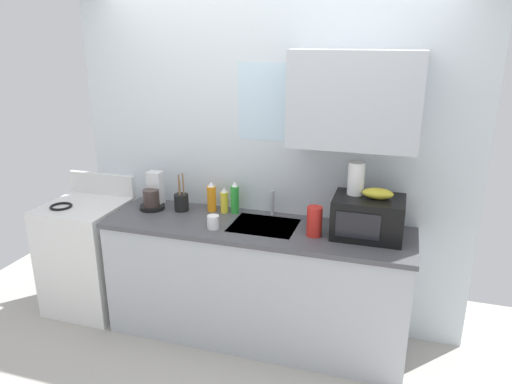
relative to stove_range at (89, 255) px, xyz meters
name	(u,v)px	position (x,y,z in m)	size (l,w,h in m)	color
kitchen_wall_assembly	(283,154)	(1.56, 0.31, 0.89)	(2.97, 0.42, 2.50)	silver
counter_unit	(256,281)	(1.45, 0.00, 0.00)	(2.20, 0.63, 0.90)	#B2B7BC
sink_faucet	(272,203)	(1.50, 0.24, 0.54)	(0.03, 0.03, 0.19)	#B2B5BA
stove_range	(89,255)	(0.00, 0.00, 0.00)	(0.60, 0.60, 1.08)	white
microwave	(368,217)	(2.21, 0.04, 0.58)	(0.46, 0.35, 0.27)	black
banana_bunch	(378,193)	(2.26, 0.05, 0.75)	(0.20, 0.11, 0.07)	gold
paper_towel_roll	(356,178)	(2.11, 0.10, 0.82)	(0.11, 0.11, 0.22)	white
coffee_maker	(153,195)	(0.58, 0.10, 0.55)	(0.19, 0.21, 0.28)	black
dish_soap_bottle_green	(235,198)	(1.22, 0.19, 0.56)	(0.06, 0.06, 0.24)	green
dish_soap_bottle_yellow	(224,201)	(1.14, 0.18, 0.53)	(0.06, 0.06, 0.20)	yellow
dish_soap_bottle_orange	(212,197)	(1.04, 0.18, 0.55)	(0.07, 0.07, 0.23)	orange
cereal_canister	(314,221)	(1.87, -0.05, 0.54)	(0.10, 0.10, 0.20)	red
mug_white	(213,222)	(1.18, -0.14, 0.49)	(0.08, 0.08, 0.10)	white
utensil_crock	(181,202)	(0.81, 0.12, 0.51)	(0.11, 0.11, 0.30)	black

